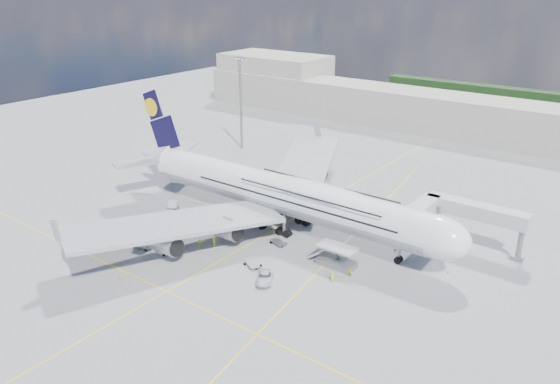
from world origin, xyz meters
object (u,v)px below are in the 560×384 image
Objects in this scene: service_van at (265,277)px; crew_nose at (396,244)px; crew_tug at (214,242)px; dolly_row_a at (143,242)px; dolly_row_c at (154,236)px; cone_wing_right_inner at (203,234)px; dolly_nose_near at (278,242)px; crew_van at (332,276)px; dolly_row_b at (180,235)px; light_mast at (241,102)px; dolly_back at (173,205)px; cone_tail at (166,175)px; catering_truck_outer at (299,169)px; cone_wing_right_outer at (120,277)px; airliner at (282,194)px; cone_wing_left_outer at (301,167)px; dolly_nose_far at (253,264)px; baggage_tug at (162,250)px; crew_wing at (200,244)px; cone_nose at (448,272)px; cone_wing_left_inner at (280,187)px; crew_loader at (350,272)px; cargo_loader at (336,259)px; catering_truck_inner at (306,171)px.

crew_nose reaches higher than service_van.
dolly_row_a is at bearing -126.26° from crew_tug.
cone_wing_right_inner is (6.85, 5.94, -0.10)m from dolly_row_c.
dolly_nose_near is 2.16× the size of crew_van.
dolly_row_b is 1.70× the size of crew_van.
cone_wing_right_inner is at bearing -57.09° from light_mast.
service_van is at bearing -16.87° from cone_wing_right_inner.
cone_tail is at bearing 112.49° from dolly_back.
service_van is (24.20, -44.26, -1.11)m from catering_truck_outer.
crew_nose is 2.81× the size of cone_wing_right_outer.
dolly_row_b is (-12.82, -15.07, -6.55)m from airliner.
dolly_row_c is 6.00× the size of cone_wing_right_inner.
crew_van is 55.46m from cone_wing_left_outer.
dolly_row_a reaches higher than service_van.
dolly_nose_far is 5.45m from service_van.
cone_wing_left_outer is at bearing 145.29° from dolly_nose_far.
crew_nose is at bearing 30.68° from dolly_row_b.
dolly_row_a is 10.89m from cone_wing_right_outer.
baggage_tug is 41.78m from crew_nose.
crew_wing is 43.09m from cone_nose.
crew_van is 3.29× the size of cone_wing_left_inner.
dolly_row_b is 23.18m from service_van.
crew_wing is (-26.60, -7.59, 0.16)m from crew_loader.
dolly_back is at bearing -93.74° from catering_truck_outer.
cone_wing_right_outer is 48.55m from cone_tail.
cone_wing_right_outer is at bearing -50.89° from cone_tail.
cone_wing_left_inner is at bearing 141.10° from cargo_loader.
cargo_loader is 45.01m from catering_truck_outer.
catering_truck_inner is 8.89m from cone_wing_left_inner.
light_mast is at bearing 139.00° from airliner.
crew_van is (8.58, 6.65, 0.09)m from service_van.
cone_tail is at bearing -133.61° from catering_truck_inner.
crew_tug is at bearing -75.68° from cone_wing_left_inner.
dolly_nose_near is 5.55× the size of cone_wing_left_outer.
dolly_row_a is 2.05× the size of crew_nose.
crew_wing is at bearing -77.28° from cone_wing_left_outer.
dolly_nose_near is 21.30m from crew_nose.
dolly_nose_near is 7.11× the size of cone_wing_left_inner.
dolly_row_a is 53.32m from cone_nose.
cargo_loader is 1.19× the size of catering_truck_inner.
crew_van reaches higher than dolly_row_c.
dolly_row_b is 0.78× the size of dolly_nose_far.
cone_wing_left_outer is at bearing 144.93° from catering_truck_inner.
cone_wing_right_inner reaches higher than dolly_row_c.
crew_van is at bearing -38.64° from catering_truck_inner.
crew_nose reaches higher than dolly_back.
cargo_loader is at bearing 17.11° from dolly_row_a.
airliner is 25.40m from dolly_back.
crew_tug is at bearing 74.22° from crew_van.
cargo_loader reaches higher than cone_nose.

